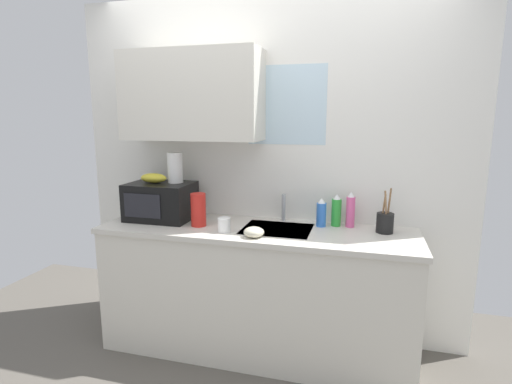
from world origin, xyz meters
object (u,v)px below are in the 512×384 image
dish_soap_bottle_pink (350,210)px  small_bowl (254,232)px  banana_bunch (154,178)px  dish_soap_bottle_blue (321,213)px  mug_white (224,225)px  utensil_crock (385,222)px  microwave (161,201)px  dish_soap_bottle_green (336,211)px  cereal_canister (198,210)px  paper_towel_roll (175,168)px

dish_soap_bottle_pink → small_bowl: bearing=-145.0°
banana_bunch → dish_soap_bottle_blue: size_ratio=1.00×
mug_white → utensil_crock: bearing=14.3°
microwave → dish_soap_bottle_blue: size_ratio=2.31×
dish_soap_bottle_green → mug_white: (-0.70, -0.34, -0.06)m
dish_soap_bottle_blue → small_bowl: dish_soap_bottle_blue is taller
cereal_canister → dish_soap_bottle_green: bearing=15.4°
banana_bunch → utensil_crock: size_ratio=0.68×
paper_towel_roll → mug_white: bearing=-27.6°
dish_soap_bottle_green → utensil_crock: size_ratio=0.76×
microwave → dish_soap_bottle_pink: (1.35, 0.15, -0.02)m
dish_soap_bottle_green → microwave: bearing=-173.0°
utensil_crock → mug_white: bearing=-165.7°
dish_soap_bottle_blue → mug_white: bearing=-153.3°
banana_bunch → dish_soap_bottle_blue: banana_bunch is taller
cereal_canister → small_bowl: bearing=-18.8°
dish_soap_bottle_pink → cereal_canister: bearing=-166.1°
dish_soap_bottle_pink → cereal_canister: (-1.01, -0.25, -0.00)m
utensil_crock → paper_towel_roll: bearing=-179.2°
dish_soap_bottle_blue → cereal_canister: size_ratio=0.87×
dish_soap_bottle_green → dish_soap_bottle_pink: size_ratio=0.92×
mug_white → dish_soap_bottle_green: bearing=26.1°
dish_soap_bottle_blue → utensil_crock: utensil_crock is taller
paper_towel_roll → dish_soap_bottle_blue: size_ratio=1.10×
mug_white → small_bowl: bearing=-15.3°
banana_bunch → utensil_crock: bearing=2.5°
small_bowl → dish_soap_bottle_green: bearing=40.1°
paper_towel_roll → utensil_crock: 1.51m
microwave → banana_bunch: 0.18m
dish_soap_bottle_blue → cereal_canister: cereal_canister is taller
dish_soap_bottle_blue → small_bowl: (-0.38, -0.36, -0.06)m
small_bowl → banana_bunch: bearing=163.2°
banana_bunch → small_bowl: size_ratio=1.54×
cereal_canister → dish_soap_bottle_pink: bearing=13.9°
small_bowl → cereal_canister: bearing=161.2°
banana_bunch → mug_white: size_ratio=2.11×
dish_soap_bottle_pink → cereal_canister: size_ratio=1.07×
dish_soap_bottle_green → dish_soap_bottle_pink: 0.10m
banana_bunch → paper_towel_roll: size_ratio=0.91×
dish_soap_bottle_blue → dish_soap_bottle_green: size_ratio=0.89×
dish_soap_bottle_blue → dish_soap_bottle_green: (0.10, 0.04, 0.01)m
dish_soap_bottle_blue → mug_white: dish_soap_bottle_blue is taller
microwave → banana_bunch: (-0.05, 0.00, 0.17)m
paper_towel_roll → dish_soap_bottle_pink: bearing=4.6°
utensil_crock → microwave: bearing=-177.4°
utensil_crock → banana_bunch: bearing=-177.5°
paper_towel_roll → mug_white: (0.46, -0.24, -0.33)m
microwave → dish_soap_bottle_green: bearing=7.0°
dish_soap_bottle_blue → utensil_crock: (0.42, -0.04, -0.02)m
microwave → dish_soap_bottle_blue: (1.16, 0.11, -0.04)m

